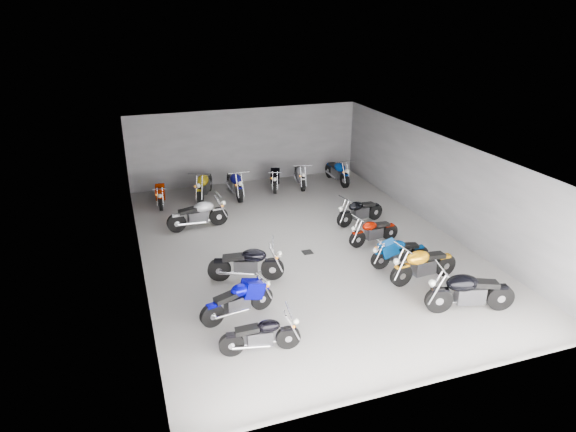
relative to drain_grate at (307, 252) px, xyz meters
name	(u,v)px	position (x,y,z in m)	size (l,w,h in m)	color
ground	(302,246)	(0.00, 0.50, -0.01)	(14.00, 14.00, 0.00)	gray
wall_back	(246,146)	(0.00, 7.50, 1.59)	(10.00, 0.10, 3.20)	gray
wall_left	(137,220)	(-5.00, 0.50, 1.59)	(0.10, 14.00, 3.20)	gray
wall_right	(440,183)	(5.00, 0.50, 1.59)	(0.10, 14.00, 3.20)	gray
ceiling	(303,149)	(0.00, 0.50, 3.21)	(10.00, 14.00, 0.04)	black
drain_grate	(307,252)	(0.00, 0.00, 0.00)	(0.32, 0.32, 0.01)	black
motorcycle_left_a	(261,335)	(-2.76, -4.33, 0.44)	(1.85, 0.43, 0.81)	black
motorcycle_left_b	(238,300)	(-2.91, -2.81, 0.47)	(1.96, 0.65, 0.88)	black
motorcycle_left_c	(247,263)	(-2.24, -1.07, 0.51)	(2.10, 0.76, 0.95)	black
motorcycle_left_f	(198,214)	(-2.91, 3.00, 0.51)	(2.15, 0.48, 0.95)	black
motorcycle_right_a	(469,292)	(2.66, -4.43, 0.55)	(2.27, 0.73, 1.01)	black
motorcycle_right_b	(423,264)	(2.42, -2.72, 0.51)	(2.16, 0.47, 0.95)	black
motorcycle_right_c	(399,252)	(2.26, -1.71, 0.44)	(1.87, 0.38, 0.82)	black
motorcycle_right_d	(373,231)	(2.25, -0.08, 0.44)	(1.85, 0.44, 0.81)	black
motorcycle_right_e	(360,211)	(2.58, 1.59, 0.46)	(1.93, 0.56, 0.86)	black
motorcycle_back_a	(161,193)	(-3.88, 5.78, 0.46)	(0.46, 1.94, 0.85)	black
motorcycle_back_b	(204,185)	(-2.16, 5.98, 0.54)	(1.00, 2.16, 1.00)	black
motorcycle_back_c	(235,183)	(-0.95, 5.78, 0.53)	(0.43, 2.24, 0.99)	black
motorcycle_back_d	(276,177)	(0.91, 6.17, 0.48)	(0.81, 1.96, 0.89)	black
motorcycle_back_e	(300,175)	(1.99, 6.10, 0.49)	(0.56, 2.04, 0.90)	black
motorcycle_back_f	(337,171)	(3.68, 5.98, 0.51)	(0.44, 2.14, 0.94)	black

